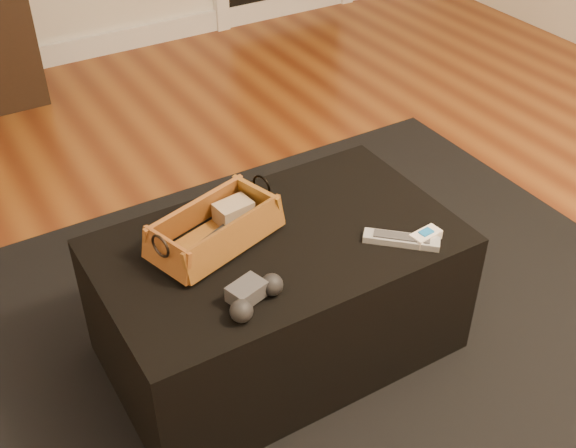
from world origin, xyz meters
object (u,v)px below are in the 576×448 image
wicker_basket (215,230)px  silver_remote (401,239)px  game_controller (253,295)px  ottoman (279,296)px  tv_remote (214,241)px  cream_gadget (426,236)px

wicker_basket → silver_remote: (0.44, -0.26, -0.03)m
game_controller → silver_remote: 0.47m
ottoman → tv_remote: bearing=160.7°
wicker_basket → cream_gadget: (0.50, -0.29, -0.03)m
silver_remote → cream_gadget: bearing=-23.2°
tv_remote → game_controller: 0.25m
silver_remote → cream_gadget: cream_gadget is taller
tv_remote → wicker_basket: size_ratio=0.48×
cream_gadget → ottoman: bearing=148.5°
cream_gadget → tv_remote: bearing=152.2°
tv_remote → silver_remote: (0.45, -0.24, -0.01)m
tv_remote → game_controller: game_controller is taller
tv_remote → cream_gadget: 0.58m
ottoman → cream_gadget: bearing=-31.5°
ottoman → game_controller: size_ratio=5.40×
ottoman → cream_gadget: 0.46m
ottoman → silver_remote: silver_remote is taller
wicker_basket → game_controller: size_ratio=2.20×
game_controller → tv_remote: bearing=86.2°
tv_remote → game_controller: (-0.02, -0.25, 0.01)m
game_controller → silver_remote: bearing=0.6°
wicker_basket → silver_remote: bearing=-31.0°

